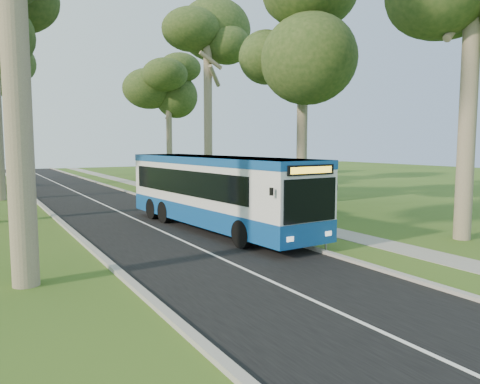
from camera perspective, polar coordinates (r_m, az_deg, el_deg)
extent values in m
plane|color=#31541A|center=(21.02, 1.07, -4.68)|extent=(120.00, 120.00, 0.00)
cube|color=black|center=(28.87, -15.33, -1.96)|extent=(7.00, 100.00, 0.02)
cube|color=#9E9B93|center=(29.92, -8.83, -1.45)|extent=(0.25, 100.00, 0.12)
cube|color=#9E9B93|center=(28.21, -22.23, -2.27)|extent=(0.25, 100.00, 0.12)
cube|color=white|center=(28.87, -15.33, -1.94)|extent=(0.12, 100.00, 0.00)
cube|color=gray|center=(31.12, -3.67, -1.20)|extent=(1.50, 100.00, 0.02)
cube|color=white|center=(20.94, -3.00, 0.33)|extent=(3.49, 12.50, 2.93)
cube|color=#0F448D|center=(21.07, -2.99, -2.53)|extent=(3.52, 12.53, 0.82)
cube|color=#0F448D|center=(20.86, -3.02, 3.89)|extent=(3.52, 12.53, 0.33)
cube|color=black|center=(15.69, 7.29, -1.13)|extent=(2.31, 0.22, 1.49)
cube|color=yellow|center=(15.57, 7.42, 2.62)|extent=(1.85, 0.16, 0.23)
cube|color=black|center=(15.99, 7.07, -6.23)|extent=(2.47, 0.30, 0.31)
cylinder|color=black|center=(17.26, -0.70, -5.21)|extent=(0.37, 1.09, 1.07)
cylinder|color=black|center=(18.49, 5.64, -4.49)|extent=(0.37, 1.09, 1.07)
cylinder|color=black|center=(23.91, -9.40, -2.16)|extent=(0.37, 1.09, 1.07)
cylinder|color=black|center=(24.81, -4.35, -1.81)|extent=(0.37, 1.09, 1.07)
cylinder|color=gray|center=(17.04, 10.50, -3.21)|extent=(0.08, 0.08, 2.38)
cube|color=#0D1E92|center=(16.93, 10.55, -0.35)|extent=(0.11, 0.33, 0.59)
cylinder|color=yellow|center=(16.89, 10.47, 0.13)|extent=(0.06, 0.21, 0.21)
cube|color=white|center=(17.01, 10.51, -2.58)|extent=(0.11, 0.29, 0.38)
cube|color=black|center=(22.77, 4.05, -0.62)|extent=(0.12, 0.12, 2.55)
cube|color=black|center=(24.97, 0.70, -0.03)|extent=(0.12, 0.12, 2.55)
cube|color=black|center=(23.42, 1.00, 2.86)|extent=(2.15, 3.34, 0.12)
cube|color=silver|center=(23.90, 2.47, -0.05)|extent=(0.45, 2.58, 2.04)
cube|color=black|center=(22.33, 2.88, -0.74)|extent=(1.08, 0.33, 2.25)
cube|color=white|center=(22.26, 3.00, -0.76)|extent=(0.86, 0.16, 1.99)
cube|color=black|center=(24.05, 1.25, -2.22)|extent=(0.67, 1.88, 0.06)
cylinder|color=black|center=(24.44, -1.29, -2.05)|extent=(0.53, 0.53, 0.95)
cylinder|color=black|center=(24.38, -1.29, -0.90)|extent=(0.57, 0.57, 0.05)
cylinder|color=#7A6B56|center=(13.94, -25.71, 14.75)|extent=(0.71, 0.71, 12.29)
cylinder|color=#7A6B56|center=(20.81, 26.07, 9.71)|extent=(0.67, 0.67, 10.91)
cylinder|color=#7A6B56|center=(29.89, 7.59, 8.85)|extent=(0.67, 0.67, 10.83)
ellipsoid|color=#233D17|center=(30.72, 7.75, 19.57)|extent=(5.20, 5.20, 7.43)
cylinder|color=#7A6B56|center=(39.80, -3.92, 9.00)|extent=(0.70, 0.70, 12.02)
ellipsoid|color=#233D17|center=(40.64, -3.99, 17.98)|extent=(5.20, 5.20, 8.24)
cylinder|color=#7A6B56|center=(51.23, -8.62, 6.72)|extent=(0.62, 0.62, 9.26)
ellipsoid|color=#233D17|center=(51.53, -8.71, 12.17)|extent=(5.20, 5.20, 6.35)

